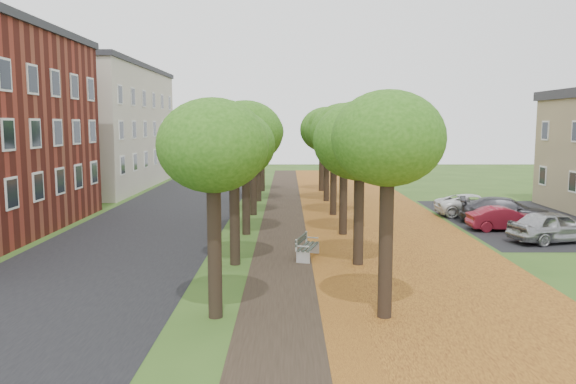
{
  "coord_description": "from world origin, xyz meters",
  "views": [
    {
      "loc": [
        -0.16,
        -15.4,
        5.47
      ],
      "look_at": [
        -0.13,
        8.88,
        2.5
      ],
      "focal_mm": 35.0,
      "sensor_mm": 36.0,
      "label": 1
    }
  ],
  "objects_px": {
    "bench": "(307,247)",
    "car_red": "(505,219)",
    "car_silver": "(555,226)",
    "car_grey": "(506,211)",
    "car_white": "(475,205)"
  },
  "relations": [
    {
      "from": "bench",
      "to": "car_white",
      "type": "distance_m",
      "value": 14.78
    },
    {
      "from": "car_white",
      "to": "bench",
      "type": "bearing_deg",
      "value": 135.97
    },
    {
      "from": "bench",
      "to": "car_red",
      "type": "height_order",
      "value": "car_red"
    },
    {
      "from": "car_red",
      "to": "car_white",
      "type": "xyz_separation_m",
      "value": [
        0.0,
        4.58,
        0.03
      ]
    },
    {
      "from": "car_silver",
      "to": "car_grey",
      "type": "distance_m",
      "value": 4.83
    },
    {
      "from": "car_red",
      "to": "bench",
      "type": "bearing_deg",
      "value": 119.98
    },
    {
      "from": "car_silver",
      "to": "car_grey",
      "type": "xyz_separation_m",
      "value": [
        -0.36,
        4.82,
        -0.02
      ]
    },
    {
      "from": "bench",
      "to": "car_grey",
      "type": "relative_size",
      "value": 0.41
    },
    {
      "from": "car_silver",
      "to": "car_grey",
      "type": "bearing_deg",
      "value": -10.42
    },
    {
      "from": "bench",
      "to": "car_red",
      "type": "xyz_separation_m",
      "value": [
        10.37,
        5.94,
        0.13
      ]
    },
    {
      "from": "car_silver",
      "to": "car_white",
      "type": "xyz_separation_m",
      "value": [
        -1.21,
        7.43,
        -0.09
      ]
    },
    {
      "from": "bench",
      "to": "car_silver",
      "type": "distance_m",
      "value": 12.0
    },
    {
      "from": "car_grey",
      "to": "car_white",
      "type": "relative_size",
      "value": 1.07
    },
    {
      "from": "car_white",
      "to": "car_grey",
      "type": "bearing_deg",
      "value": -161.36
    },
    {
      "from": "bench",
      "to": "car_white",
      "type": "xyz_separation_m",
      "value": [
        10.37,
        10.52,
        0.17
      ]
    }
  ]
}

